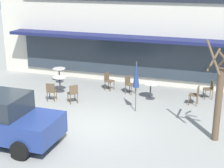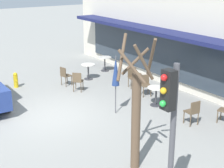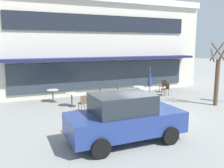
# 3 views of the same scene
# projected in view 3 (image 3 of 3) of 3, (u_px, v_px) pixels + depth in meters

# --- Properties ---
(ground_plane) EXTENTS (80.00, 80.00, 0.00)m
(ground_plane) POSITION_uv_depth(u_px,v_px,m) (151.00, 116.00, 11.61)
(ground_plane) COLOR gray
(building_facade) EXTENTS (16.15, 9.10, 6.80)m
(building_facade) POSITION_uv_depth(u_px,v_px,m) (88.00, 45.00, 20.07)
(building_facade) COLOR beige
(building_facade) RESTS_ON ground
(cafe_table_near_wall) EXTENTS (0.70, 0.70, 0.76)m
(cafe_table_near_wall) POSITION_uv_depth(u_px,v_px,m) (138.00, 90.00, 15.57)
(cafe_table_near_wall) COLOR #333338
(cafe_table_near_wall) RESTS_ON ground
(cafe_table_streetside) EXTENTS (0.70, 0.70, 0.76)m
(cafe_table_streetside) POSITION_uv_depth(u_px,v_px,m) (53.00, 94.00, 14.44)
(cafe_table_streetside) COLOR #333338
(cafe_table_streetside) RESTS_ON ground
(cafe_table_by_tree) EXTENTS (0.70, 0.70, 0.76)m
(cafe_table_by_tree) POSITION_uv_depth(u_px,v_px,m) (72.00, 97.00, 13.40)
(cafe_table_by_tree) COLOR #333338
(cafe_table_by_tree) RESTS_ON ground
(patio_umbrella_green_folded) EXTENTS (0.28, 0.28, 2.20)m
(patio_umbrella_green_folded) POSITION_uv_depth(u_px,v_px,m) (150.00, 77.00, 13.69)
(patio_umbrella_green_folded) COLOR #4C4C51
(patio_umbrella_green_folded) RESTS_ON ground
(cafe_chair_0) EXTENTS (0.49, 0.49, 0.89)m
(cafe_chair_0) POSITION_uv_depth(u_px,v_px,m) (102.00, 91.00, 15.22)
(cafe_chair_0) COLOR brown
(cafe_chair_0) RESTS_ON ground
(cafe_chair_1) EXTENTS (0.51, 0.51, 0.89)m
(cafe_chair_1) POSITION_uv_depth(u_px,v_px,m) (164.00, 85.00, 17.44)
(cafe_chair_1) COLOR brown
(cafe_chair_1) RESTS_ON ground
(cafe_chair_2) EXTENTS (0.57, 0.57, 0.89)m
(cafe_chair_2) POSITION_uv_depth(u_px,v_px,m) (102.00, 100.00, 12.72)
(cafe_chair_2) COLOR brown
(cafe_chair_2) RESTS_ON ground
(cafe_chair_3) EXTENTS (0.43, 0.43, 0.89)m
(cafe_chair_3) POSITION_uv_depth(u_px,v_px,m) (166.00, 88.00, 16.24)
(cafe_chair_3) COLOR brown
(cafe_chair_3) RESTS_ON ground
(cafe_chair_4) EXTENTS (0.51, 0.51, 0.89)m
(cafe_chair_4) POSITION_uv_depth(u_px,v_px,m) (120.00, 90.00, 15.48)
(cafe_chair_4) COLOR brown
(cafe_chair_4) RESTS_ON ground
(cafe_chair_5) EXTENTS (0.47, 0.47, 0.89)m
(cafe_chair_5) POSITION_uv_depth(u_px,v_px,m) (83.00, 102.00, 12.23)
(cafe_chair_5) COLOR brown
(cafe_chair_5) RESTS_ON ground
(parked_sedan) EXTENTS (4.20, 2.02, 1.76)m
(parked_sedan) POSITION_uv_depth(u_px,v_px,m) (124.00, 118.00, 8.49)
(parked_sedan) COLOR navy
(parked_sedan) RESTS_ON ground
(street_tree) EXTENTS (1.12, 1.12, 3.59)m
(street_tree) POSITION_uv_depth(u_px,v_px,m) (217.00, 77.00, 13.47)
(street_tree) COLOR brown
(street_tree) RESTS_ON ground
(fire_hydrant) EXTENTS (0.36, 0.20, 0.71)m
(fire_hydrant) POSITION_uv_depth(u_px,v_px,m) (73.00, 119.00, 10.05)
(fire_hydrant) COLOR gold
(fire_hydrant) RESTS_ON ground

